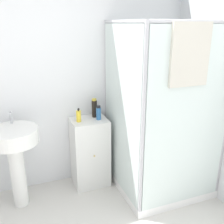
# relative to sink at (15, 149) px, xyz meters

# --- Properties ---
(wall_back) EXTENTS (6.40, 0.06, 2.50)m
(wall_back) POSITION_rel_sink_xyz_m (0.42, 0.34, 0.58)
(wall_back) COLOR silver
(wall_back) RESTS_ON ground_plane
(shower_enclosure) EXTENTS (1.00, 1.03, 1.92)m
(shower_enclosure) POSITION_rel_sink_xyz_m (1.53, -0.27, -0.18)
(shower_enclosure) COLOR white
(shower_enclosure) RESTS_ON ground_plane
(vanity_cabinet) EXTENTS (0.42, 0.38, 0.84)m
(vanity_cabinet) POSITION_rel_sink_xyz_m (0.83, 0.13, -0.25)
(vanity_cabinet) COLOR silver
(vanity_cabinet) RESTS_ON ground_plane
(sink) EXTENTS (0.50, 0.50, 1.02)m
(sink) POSITION_rel_sink_xyz_m (0.00, 0.00, 0.00)
(sink) COLOR white
(sink) RESTS_ON ground_plane
(soap_dispenser) EXTENTS (0.05, 0.06, 0.16)m
(soap_dispenser) POSITION_rel_sink_xyz_m (0.71, 0.11, 0.24)
(soap_dispenser) COLOR yellow
(soap_dispenser) RESTS_ON vanity_cabinet
(shampoo_bottle_tall_black) EXTENTS (0.06, 0.06, 0.22)m
(shampoo_bottle_tall_black) POSITION_rel_sink_xyz_m (0.92, 0.20, 0.28)
(shampoo_bottle_tall_black) COLOR black
(shampoo_bottle_tall_black) RESTS_ON vanity_cabinet
(shampoo_bottle_blue) EXTENTS (0.06, 0.06, 0.16)m
(shampoo_bottle_blue) POSITION_rel_sink_xyz_m (0.94, 0.09, 0.25)
(shampoo_bottle_blue) COLOR #2D66A3
(shampoo_bottle_blue) RESTS_ON vanity_cabinet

